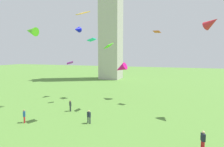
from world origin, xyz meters
The scene contains 14 objects.
monument_obelisk centered at (-14.76, 55.77, 25.49)m, with size 6.74×6.74×50.99m.
person_0 centered at (-10.60, 11.88, 0.94)m, with size 0.46×0.49×1.66m.
person_1 centered at (-2.81, 14.34, 0.95)m, with size 0.50×0.40×1.68m.
person_2 centered at (9.78, 11.73, 1.03)m, with size 0.39×0.55×1.81m.
person_3 centered at (-7.71, 17.96, 0.94)m, with size 0.48×0.48×1.66m.
kite_flying_0 centered at (-15.30, 18.91, 12.30)m, with size 2.38×1.67×1.77m.
kite_flying_1 centered at (-10.71, 22.96, 7.05)m, with size 1.24×1.31×0.67m.
kite_flying_2 centered at (11.32, 21.75, 12.66)m, with size 2.41×2.28×1.87m.
kite_flying_3 centered at (3.80, 27.20, 12.37)m, with size 1.41×1.21×0.42m.
kite_flying_4 centered at (-2.71, 21.12, 9.83)m, with size 1.17×1.76×0.96m.
kite_flying_5 centered at (-4.17, 15.75, 13.76)m, with size 1.58×1.75×0.64m.
kite_flying_6 centered at (-11.77, 27.56, 13.44)m, with size 1.28×1.78×1.27m.
kite_flying_7 centered at (-3.02, 28.75, 5.87)m, with size 2.79×1.94×2.30m.
kite_flying_8 centered at (-8.62, 27.56, 11.35)m, with size 1.86×1.50×0.67m.
Camera 1 is at (7.51, -6.30, 8.62)m, focal length 30.46 mm.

